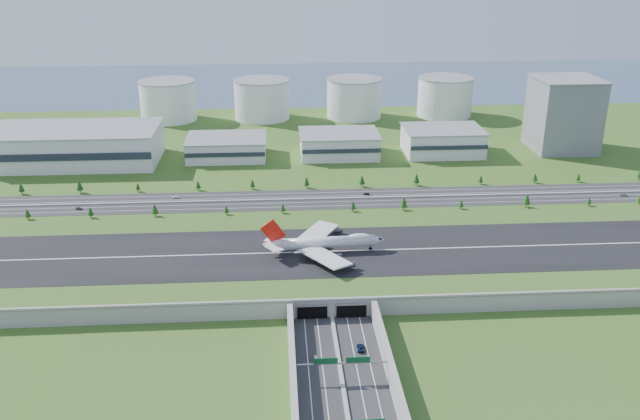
{
  "coord_description": "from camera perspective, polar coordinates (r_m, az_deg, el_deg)",
  "views": [
    {
      "loc": [
        -21.85,
        -305.23,
        152.21
      ],
      "look_at": [
        0.42,
        35.0,
        16.65
      ],
      "focal_mm": 38.0,
      "sensor_mm": 36.0,
      "label": 1
    }
  ],
  "objects": [
    {
      "name": "boeing_747",
      "position": [
        335.54,
        0.36,
        -2.74
      ],
      "size": [
        62.19,
        58.68,
        19.22
      ],
      "rotation": [
        0.0,
        0.0,
        0.05
      ],
      "color": "silver",
      "rests_on": "airfield_deck"
    },
    {
      "name": "car_0",
      "position": [
        269.45,
        -0.31,
        -12.46
      ],
      "size": [
        2.24,
        5.14,
        1.72
      ],
      "primitive_type": "imported",
      "rotation": [
        0.0,
        0.0,
        0.04
      ],
      "color": "silver",
      "rests_on": "ground"
    },
    {
      "name": "fuel_tank_d",
      "position": [
        649.04,
        10.47,
        9.35
      ],
      "size": [
        50.0,
        50.0,
        35.0
      ],
      "primitive_type": "cylinder",
      "color": "white",
      "rests_on": "ground"
    },
    {
      "name": "bay_water",
      "position": [
        800.14,
        -2.15,
        10.7
      ],
      "size": [
        1200.0,
        260.0,
        0.06
      ],
      "primitive_type": "cube",
      "color": "#39516D",
      "rests_on": "ground"
    },
    {
      "name": "car_6",
      "position": [
        476.3,
        24.21,
        1.17
      ],
      "size": [
        5.2,
        3.34,
        1.33
      ],
      "primitive_type": "imported",
      "rotation": [
        0.0,
        0.0,
        1.32
      ],
      "color": "#B4B3B8",
      "rests_on": "ground"
    },
    {
      "name": "ground",
      "position": [
        341.78,
        0.31,
        -4.76
      ],
      "size": [
        1200.0,
        1200.0,
        0.0
      ],
      "primitive_type": "plane",
      "color": "#2C5119",
      "rests_on": "ground"
    },
    {
      "name": "hangar_mid_a",
      "position": [
        517.35,
        -7.86,
        5.23
      ],
      "size": [
        58.0,
        42.0,
        15.0
      ],
      "primitive_type": "cube",
      "color": "silver",
      "rests_on": "ground"
    },
    {
      "name": "car_4",
      "position": [
        437.67,
        -19.63,
        0.13
      ],
      "size": [
        4.36,
        2.32,
        1.41
      ],
      "primitive_type": "imported",
      "rotation": [
        0.0,
        0.0,
        1.41
      ],
      "color": "#4B4C50",
      "rests_on": "ground"
    },
    {
      "name": "fuel_tank_b",
      "position": [
        629.94,
        -4.92,
        9.26
      ],
      "size": [
        50.0,
        50.0,
        35.0
      ],
      "primitive_type": "cylinder",
      "color": "white",
      "rests_on": "ground"
    },
    {
      "name": "underpass_road",
      "position": [
        254.89,
        1.94,
        -14.04
      ],
      "size": [
        38.8,
        120.4,
        8.0
      ],
      "color": "#28282B",
      "rests_on": "ground"
    },
    {
      "name": "sign_gantry_near",
      "position": [
        256.43,
        1.85,
        -12.83
      ],
      "size": [
        38.7,
        0.7,
        9.8
      ],
      "color": "gray",
      "rests_on": "ground"
    },
    {
      "name": "car_7",
      "position": [
        440.1,
        -12.08,
        1.06
      ],
      "size": [
        4.78,
        2.23,
        1.35
      ],
      "primitive_type": "imported",
      "rotation": [
        0.0,
        0.0,
        -1.64
      ],
      "color": "white",
      "rests_on": "ground"
    },
    {
      "name": "car_5",
      "position": [
        437.34,
        3.93,
        1.37
      ],
      "size": [
        4.21,
        2.25,
        1.32
      ],
      "primitive_type": "imported",
      "rotation": [
        0.0,
        0.0,
        -1.8
      ],
      "color": "black",
      "rests_on": "ground"
    },
    {
      "name": "airfield_deck",
      "position": [
        339.88,
        0.32,
        -4.15
      ],
      "size": [
        520.0,
        100.0,
        9.2
      ],
      "color": "gray",
      "rests_on": "ground"
    },
    {
      "name": "north_expressway",
      "position": [
        428.73,
        -0.58,
        0.89
      ],
      "size": [
        560.0,
        36.0,
        0.12
      ],
      "primitive_type": "cube",
      "color": "#28282B",
      "rests_on": "ground"
    },
    {
      "name": "hangar_west",
      "position": [
        530.84,
        -19.89,
        5.12
      ],
      "size": [
        120.0,
        60.0,
        25.0
      ],
      "primitive_type": "cube",
      "color": "silver",
      "rests_on": "ground"
    },
    {
      "name": "fuel_tank_c",
      "position": [
        633.89,
        2.89,
        9.39
      ],
      "size": [
        50.0,
        50.0,
        35.0
      ],
      "primitive_type": "cylinder",
      "color": "white",
      "rests_on": "ground"
    },
    {
      "name": "fuel_tank_a",
      "position": [
        637.41,
        -12.67,
        8.96
      ],
      "size": [
        50.0,
        50.0,
        35.0
      ],
      "primitive_type": "cylinder",
      "color": "white",
      "rests_on": "ground"
    },
    {
      "name": "hangar_mid_b",
      "position": [
        517.79,
        1.6,
        5.56
      ],
      "size": [
        58.0,
        42.0,
        17.0
      ],
      "primitive_type": "cube",
      "color": "silver",
      "rests_on": "ground"
    },
    {
      "name": "tree_row",
      "position": [
        429.31,
        0.79,
        1.55
      ],
      "size": [
        509.2,
        48.56,
        8.43
      ],
      "color": "#3D2819",
      "rests_on": "ground"
    },
    {
      "name": "car_2",
      "position": [
        276.69,
        3.44,
        -11.49
      ],
      "size": [
        3.08,
        6.29,
        1.72
      ],
      "primitive_type": "imported",
      "rotation": [
        0.0,
        0.0,
        3.1
      ],
      "color": "#0C1E3D",
      "rests_on": "ground"
    },
    {
      "name": "office_tower",
      "position": [
        561.25,
        19.83,
        7.56
      ],
      "size": [
        46.0,
        46.0,
        55.0
      ],
      "primitive_type": "cube",
      "color": "slate",
      "rests_on": "ground"
    },
    {
      "name": "hangar_mid_c",
      "position": [
        530.77,
        10.28,
        5.73
      ],
      "size": [
        58.0,
        42.0,
        19.0
      ],
      "primitive_type": "cube",
      "color": "silver",
      "rests_on": "ground"
    }
  ]
}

